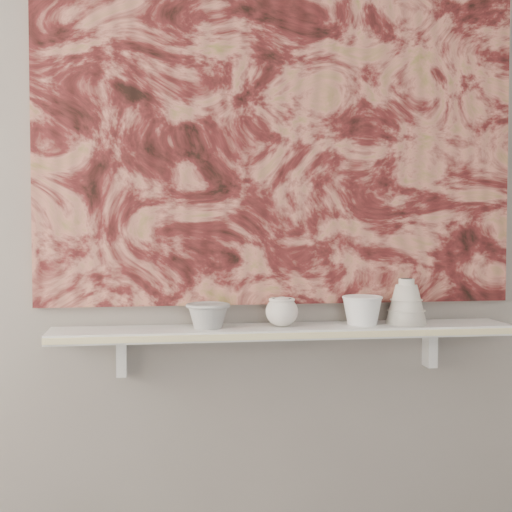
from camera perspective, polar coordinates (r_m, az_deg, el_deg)
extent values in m
plane|color=gray|center=(2.25, 1.86, 5.37)|extent=(3.60, 0.00, 3.60)
cube|color=silver|center=(2.18, 2.29, -6.03)|extent=(1.40, 0.18, 0.03)
cube|color=beige|center=(2.09, 2.76, -6.41)|extent=(1.40, 0.01, 0.02)
cube|color=silver|center=(2.22, -10.70, -7.87)|extent=(0.03, 0.06, 0.12)
cube|color=silver|center=(2.39, 13.73, -7.16)|extent=(0.03, 0.06, 0.12)
cube|color=maroon|center=(2.25, 1.93, 10.22)|extent=(1.50, 0.02, 1.10)
cube|color=black|center=(2.34, 12.89, 2.30)|extent=(0.09, 0.00, 0.08)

